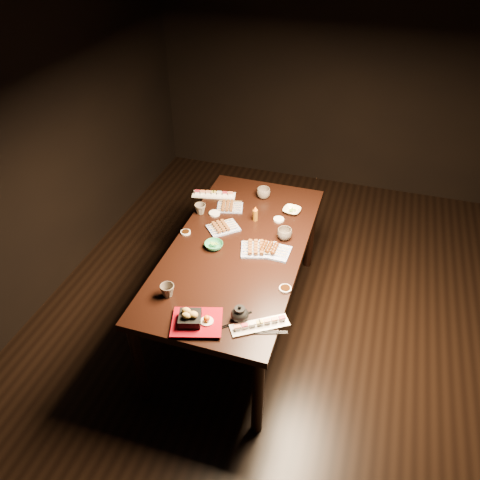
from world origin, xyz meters
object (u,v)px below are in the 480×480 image
(dining_table, at_px, (238,286))
(teapot, at_px, (240,313))
(yakitori_plate_right, at_px, (259,247))
(teacup_near_left, at_px, (167,291))
(yakitori_plate_left, at_px, (230,205))
(edamame_bowl_green, at_px, (214,245))
(sushi_platter_far, at_px, (214,193))
(edamame_bowl_cream, at_px, (292,211))
(teacup_mid_right, at_px, (285,234))
(tempura_tray, at_px, (197,318))
(teacup_far_left, at_px, (200,209))
(condiment_bottle, at_px, (255,213))
(yakitori_plate_center, at_px, (223,226))
(teacup_far_right, at_px, (263,193))
(sushi_platter_near, at_px, (260,324))

(dining_table, height_order, teapot, teapot)
(yakitori_plate_right, bearing_deg, teacup_near_left, -140.97)
(yakitori_plate_left, relative_size, edamame_bowl_green, 1.53)
(sushi_platter_far, distance_m, edamame_bowl_cream, 0.65)
(yakitori_plate_right, relative_size, teacup_mid_right, 2.36)
(yakitori_plate_left, distance_m, tempura_tray, 1.21)
(sushi_platter_far, bearing_deg, tempura_tray, 94.52)
(edamame_bowl_green, bearing_deg, teacup_far_left, 123.56)
(condiment_bottle, bearing_deg, tempura_tray, -91.65)
(yakitori_plate_right, bearing_deg, teacup_mid_right, 39.19)
(edamame_bowl_cream, bearing_deg, yakitori_plate_center, -140.12)
(teacup_far_right, bearing_deg, sushi_platter_far, -166.84)
(yakitori_plate_left, xyz_separation_m, edamame_bowl_green, (0.05, -0.50, -0.00))
(sushi_platter_far, xyz_separation_m, edamame_bowl_green, (0.23, -0.63, -0.00))
(sushi_platter_far, relative_size, condiment_bottle, 2.89)
(yakitori_plate_right, xyz_separation_m, condiment_bottle, (-0.13, 0.34, 0.03))
(sushi_platter_near, bearing_deg, teacup_far_right, 71.59)
(teacup_far_right, xyz_separation_m, condiment_bottle, (0.02, -0.32, 0.02))
(edamame_bowl_green, relative_size, teacup_far_right, 1.19)
(yakitori_plate_center, relative_size, condiment_bottle, 1.82)
(sushi_platter_near, relative_size, yakitori_plate_left, 1.73)
(yakitori_plate_center, relative_size, edamame_bowl_cream, 1.66)
(condiment_bottle, bearing_deg, sushi_platter_near, -72.60)
(condiment_bottle, bearing_deg, teacup_mid_right, -31.11)
(teacup_mid_right, distance_m, teapot, 0.83)
(edamame_bowl_green, xyz_separation_m, condiment_bottle, (0.18, 0.40, 0.04))
(dining_table, relative_size, yakitori_plate_right, 7.33)
(teacup_far_left, bearing_deg, yakitori_plate_left, 34.83)
(edamame_bowl_green, bearing_deg, sushi_platter_near, -50.38)
(teacup_far_right, bearing_deg, edamame_bowl_cream, -27.39)
(dining_table, relative_size, edamame_bowl_green, 14.07)
(yakitori_plate_right, xyz_separation_m, teacup_mid_right, (0.13, 0.19, 0.01))
(teacup_mid_right, bearing_deg, condiment_bottle, 148.89)
(yakitori_plate_center, distance_m, teacup_far_left, 0.27)
(tempura_tray, relative_size, teacup_far_left, 3.36)
(yakitori_plate_left, xyz_separation_m, teacup_far_right, (0.21, 0.22, 0.02))
(edamame_bowl_green, xyz_separation_m, edamame_bowl_cream, (0.42, 0.59, -0.00))
(yakitori_plate_center, bearing_deg, teacup_far_left, 107.44)
(yakitori_plate_left, height_order, tempura_tray, tempura_tray)
(edamame_bowl_cream, bearing_deg, sushi_platter_near, -86.37)
(sushi_platter_near, bearing_deg, teacup_far_left, 94.71)
(teacup_far_left, distance_m, condiment_bottle, 0.43)
(teacup_near_left, relative_size, teacup_far_right, 0.82)
(yakitori_plate_left, distance_m, teacup_far_right, 0.31)
(dining_table, xyz_separation_m, yakitori_plate_left, (-0.20, 0.44, 0.40))
(yakitori_plate_center, relative_size, teacup_far_right, 2.02)
(teapot, bearing_deg, sushi_platter_far, 94.65)
(yakitori_plate_center, distance_m, tempura_tray, 0.93)
(yakitori_plate_center, relative_size, yakitori_plate_right, 0.88)
(yakitori_plate_right, relative_size, teacup_near_left, 2.79)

